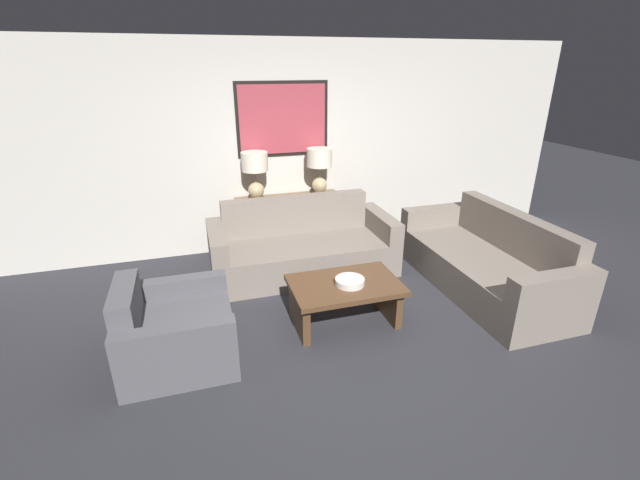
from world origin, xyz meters
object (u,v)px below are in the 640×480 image
(table_lamp_left, at_px, (255,169))
(couch_by_back_wall, at_px, (302,249))
(console_table, at_px, (290,224))
(decorative_bowl, at_px, (350,281))
(table_lamp_right, at_px, (319,165))
(couch_by_side, at_px, (486,264))
(coffee_table, at_px, (345,294))
(armchair_near_back_wall, at_px, (174,332))

(table_lamp_left, bearing_deg, couch_by_back_wall, -57.71)
(console_table, height_order, decorative_bowl, console_table)
(console_table, xyz_separation_m, couch_by_back_wall, (0.00, -0.66, -0.08))
(console_table, distance_m, table_lamp_right, 0.87)
(couch_by_side, bearing_deg, coffee_table, -172.83)
(coffee_table, bearing_deg, couch_by_back_wall, 94.67)
(table_lamp_left, bearing_deg, armchair_near_back_wall, -117.94)
(table_lamp_left, bearing_deg, coffee_table, -74.63)
(table_lamp_right, height_order, coffee_table, table_lamp_right)
(console_table, distance_m, coffee_table, 1.89)
(couch_by_side, xyz_separation_m, decorative_bowl, (-1.72, -0.26, 0.18))
(couch_by_back_wall, relative_size, couch_by_side, 1.00)
(decorative_bowl, bearing_deg, coffee_table, 127.61)
(table_lamp_right, relative_size, couch_by_back_wall, 0.28)
(decorative_bowl, bearing_deg, couch_by_side, 8.63)
(couch_by_side, relative_size, coffee_table, 2.09)
(console_table, xyz_separation_m, table_lamp_right, (0.42, 0.00, 0.76))
(console_table, relative_size, table_lamp_left, 2.25)
(couch_by_side, height_order, armchair_near_back_wall, couch_by_side)
(console_table, height_order, table_lamp_left, table_lamp_left)
(couch_by_back_wall, bearing_deg, couch_by_side, -28.48)
(table_lamp_left, xyz_separation_m, armchair_near_back_wall, (-1.05, -1.97, -0.88))
(table_lamp_left, xyz_separation_m, couch_by_side, (2.27, -1.67, -0.85))
(couch_by_back_wall, xyz_separation_m, armchair_near_back_wall, (-1.47, -1.31, -0.03))
(coffee_table, bearing_deg, table_lamp_right, 80.42)
(armchair_near_back_wall, bearing_deg, table_lamp_right, 46.35)
(coffee_table, relative_size, armchair_near_back_wall, 1.09)
(table_lamp_left, bearing_deg, decorative_bowl, -74.07)
(couch_by_back_wall, relative_size, coffee_table, 2.09)
(table_lamp_left, distance_m, decorative_bowl, 2.11)
(table_lamp_left, height_order, table_lamp_right, same)
(console_table, xyz_separation_m, decorative_bowl, (0.13, -1.93, 0.09))
(table_lamp_right, height_order, couch_by_side, table_lamp_right)
(table_lamp_left, relative_size, coffee_table, 0.59)
(console_table, bearing_deg, coffee_table, -86.96)
(table_lamp_left, relative_size, table_lamp_right, 1.00)
(console_table, relative_size, table_lamp_right, 2.25)
(couch_by_side, xyz_separation_m, armchair_near_back_wall, (-3.32, -0.31, -0.03))
(table_lamp_left, distance_m, armchair_near_back_wall, 2.40)
(decorative_bowl, bearing_deg, table_lamp_left, 105.93)
(table_lamp_right, bearing_deg, coffee_table, -99.58)
(couch_by_side, distance_m, armchair_near_back_wall, 3.33)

